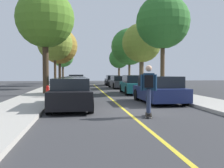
{
  "coord_description": "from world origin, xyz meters",
  "views": [
    {
      "loc": [
        -1.91,
        -10.39,
        1.59
      ],
      "look_at": [
        0.17,
        5.89,
        0.87
      ],
      "focal_mm": 41.32,
      "sensor_mm": 36.0,
      "label": 1
    }
  ],
  "objects_px": {
    "street_tree_right_near": "(142,43)",
    "skateboarder": "(149,86)",
    "parked_car_left_far": "(75,83)",
    "fire_hydrant": "(48,91)",
    "parked_car_left_nearest": "(71,94)",
    "street_tree_left_nearest": "(45,19)",
    "street_tree_right_far": "(129,47)",
    "street_tree_left_near": "(55,43)",
    "parked_car_right_farthest": "(113,80)",
    "street_tree_left_farthest": "(63,56)",
    "street_tree_right_farthest": "(119,58)",
    "parked_car_right_near": "(135,85)",
    "parked_car_right_far": "(120,82)",
    "parked_car_right_nearest": "(159,90)",
    "street_tree_right_nearest": "(163,22)",
    "parked_car_left_near": "(74,86)",
    "skateboard": "(148,114)",
    "street_tree_left_far": "(60,46)",
    "parked_car_left_farthest": "(76,81)"
  },
  "relations": [
    {
      "from": "parked_car_left_near",
      "to": "street_tree_right_farthest",
      "type": "bearing_deg",
      "value": 72.95
    },
    {
      "from": "street_tree_left_farthest",
      "to": "fire_hydrant",
      "type": "bearing_deg",
      "value": -88.78
    },
    {
      "from": "parked_car_right_far",
      "to": "parked_car_right_nearest",
      "type": "bearing_deg",
      "value": -90.0
    },
    {
      "from": "parked_car_left_farthest",
      "to": "parked_car_right_farthest",
      "type": "height_order",
      "value": "parked_car_left_farthest"
    },
    {
      "from": "parked_car_left_nearest",
      "to": "parked_car_left_near",
      "type": "distance_m",
      "value": 6.97
    },
    {
      "from": "street_tree_right_near",
      "to": "skateboarder",
      "type": "bearing_deg",
      "value": -102.92
    },
    {
      "from": "skateboarder",
      "to": "parked_car_right_near",
      "type": "bearing_deg",
      "value": 80.37
    },
    {
      "from": "parked_car_left_nearest",
      "to": "street_tree_right_far",
      "type": "bearing_deg",
      "value": 71.86
    },
    {
      "from": "parked_car_left_nearest",
      "to": "parked_car_left_farthest",
      "type": "relative_size",
      "value": 0.99
    },
    {
      "from": "parked_car_left_near",
      "to": "street_tree_right_far",
      "type": "relative_size",
      "value": 0.6
    },
    {
      "from": "parked_car_right_near",
      "to": "parked_car_right_farthest",
      "type": "bearing_deg",
      "value": 90.01
    },
    {
      "from": "parked_car_right_nearest",
      "to": "skateboard",
      "type": "bearing_deg",
      "value": -112.36
    },
    {
      "from": "street_tree_right_near",
      "to": "skateboard",
      "type": "relative_size",
      "value": 7.33
    },
    {
      "from": "parked_car_left_nearest",
      "to": "street_tree_left_near",
      "type": "bearing_deg",
      "value": 97.88
    },
    {
      "from": "street_tree_right_nearest",
      "to": "skateboard",
      "type": "bearing_deg",
      "value": -111.03
    },
    {
      "from": "parked_car_right_far",
      "to": "street_tree_left_nearest",
      "type": "relative_size",
      "value": 0.63
    },
    {
      "from": "street_tree_right_near",
      "to": "parked_car_left_farthest",
      "type": "bearing_deg",
      "value": 139.18
    },
    {
      "from": "street_tree_left_near",
      "to": "street_tree_left_far",
      "type": "relative_size",
      "value": 0.89
    },
    {
      "from": "parked_car_right_nearest",
      "to": "parked_car_right_far",
      "type": "xyz_separation_m",
      "value": [
        -0.0,
        12.96,
        -0.08
      ]
    },
    {
      "from": "skateboarder",
      "to": "street_tree_right_near",
      "type": "bearing_deg",
      "value": 77.08
    },
    {
      "from": "parked_car_left_nearest",
      "to": "street_tree_left_nearest",
      "type": "relative_size",
      "value": 0.59
    },
    {
      "from": "street_tree_left_nearest",
      "to": "street_tree_left_farthest",
      "type": "xyz_separation_m",
      "value": [
        0.0,
        19.4,
        -1.42
      ]
    },
    {
      "from": "parked_car_left_nearest",
      "to": "parked_car_left_far",
      "type": "xyz_separation_m",
      "value": [
        0.0,
        12.81,
        -0.05
      ]
    },
    {
      "from": "street_tree_right_near",
      "to": "parked_car_left_far",
      "type": "bearing_deg",
      "value": -172.78
    },
    {
      "from": "parked_car_left_farthest",
      "to": "fire_hydrant",
      "type": "height_order",
      "value": "parked_car_left_farthest"
    },
    {
      "from": "parked_car_right_far",
      "to": "street_tree_left_nearest",
      "type": "height_order",
      "value": "street_tree_left_nearest"
    },
    {
      "from": "fire_hydrant",
      "to": "street_tree_right_farthest",
      "type": "bearing_deg",
      "value": 71.62
    },
    {
      "from": "street_tree_left_nearest",
      "to": "street_tree_right_nearest",
      "type": "distance_m",
      "value": 8.5
    },
    {
      "from": "street_tree_left_nearest",
      "to": "street_tree_right_far",
      "type": "bearing_deg",
      "value": 56.33
    },
    {
      "from": "parked_car_right_far",
      "to": "parked_car_right_farthest",
      "type": "relative_size",
      "value": 0.98
    },
    {
      "from": "parked_car_left_near",
      "to": "fire_hydrant",
      "type": "xyz_separation_m",
      "value": [
        -1.5,
        -2.87,
        -0.15
      ]
    },
    {
      "from": "street_tree_left_far",
      "to": "street_tree_right_near",
      "type": "bearing_deg",
      "value": -38.53
    },
    {
      "from": "street_tree_left_near",
      "to": "fire_hydrant",
      "type": "distance_m",
      "value": 10.97
    },
    {
      "from": "parked_car_right_near",
      "to": "street_tree_right_nearest",
      "type": "height_order",
      "value": "street_tree_right_nearest"
    },
    {
      "from": "parked_car_right_farthest",
      "to": "street_tree_left_nearest",
      "type": "distance_m",
      "value": 15.72
    },
    {
      "from": "street_tree_right_farthest",
      "to": "street_tree_left_near",
      "type": "bearing_deg",
      "value": -121.42
    },
    {
      "from": "fire_hydrant",
      "to": "parked_car_right_farthest",
      "type": "bearing_deg",
      "value": 69.96
    },
    {
      "from": "parked_car_right_farthest",
      "to": "fire_hydrant",
      "type": "distance_m",
      "value": 17.62
    },
    {
      "from": "street_tree_left_farthest",
      "to": "street_tree_right_near",
      "type": "bearing_deg",
      "value": -56.64
    },
    {
      "from": "parked_car_right_nearest",
      "to": "street_tree_right_nearest",
      "type": "bearing_deg",
      "value": 70.01
    },
    {
      "from": "parked_car_left_far",
      "to": "fire_hydrant",
      "type": "bearing_deg",
      "value": -99.77
    },
    {
      "from": "street_tree_right_farthest",
      "to": "skateboard",
      "type": "distance_m",
      "value": 31.15
    },
    {
      "from": "street_tree_left_farthest",
      "to": "parked_car_right_near",
      "type": "bearing_deg",
      "value": -70.97
    },
    {
      "from": "parked_car_right_nearest",
      "to": "street_tree_left_far",
      "type": "xyz_separation_m",
      "value": [
        -6.52,
        18.72,
        4.1
      ]
    },
    {
      "from": "street_tree_left_near",
      "to": "street_tree_right_near",
      "type": "xyz_separation_m",
      "value": [
        8.5,
        -0.67,
        0.07
      ]
    },
    {
      "from": "parked_car_left_nearest",
      "to": "skateboarder",
      "type": "relative_size",
      "value": 2.44
    },
    {
      "from": "street_tree_right_far",
      "to": "parked_car_right_farthest",
      "type": "bearing_deg",
      "value": 159.45
    },
    {
      "from": "parked_car_left_near",
      "to": "fire_hydrant",
      "type": "relative_size",
      "value": 5.91
    },
    {
      "from": "skateboard",
      "to": "street_tree_left_farthest",
      "type": "bearing_deg",
      "value": 99.39
    },
    {
      "from": "parked_car_left_far",
      "to": "street_tree_left_near",
      "type": "height_order",
      "value": "street_tree_left_near"
    }
  ]
}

